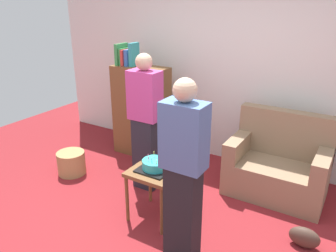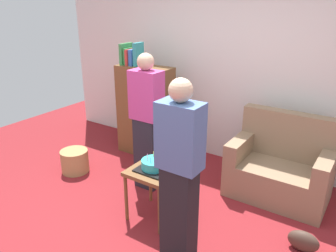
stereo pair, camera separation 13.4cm
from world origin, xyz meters
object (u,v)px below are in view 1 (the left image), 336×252
at_px(side_table, 155,177).
at_px(person_holding_cake, 183,173).
at_px(wicker_basket, 71,163).
at_px(birthday_cake, 155,165).
at_px(handbag, 304,237).
at_px(couch, 278,166).
at_px(bookshelf, 141,110).
at_px(person_blowing_candles, 145,123).

xyz_separation_m(side_table, person_holding_cake, (0.51, -0.34, 0.36)).
relative_size(side_table, wicker_basket, 1.56).
bearing_deg(birthday_cake, handbag, 13.02).
bearing_deg(couch, bookshelf, 178.67).
bearing_deg(person_blowing_candles, person_holding_cake, -30.19).
bearing_deg(side_table, birthday_cake, 86.43).
relative_size(person_holding_cake, handbag, 5.82).
bearing_deg(bookshelf, couch, -1.33).
distance_m(bookshelf, wicker_basket, 1.21).
xyz_separation_m(birthday_cake, handbag, (1.44, 0.33, -0.51)).
xyz_separation_m(couch, person_holding_cake, (-0.45, -1.50, 0.49)).
distance_m(person_holding_cake, handbag, 1.36).
bearing_deg(couch, birthday_cake, -129.48).
relative_size(bookshelf, person_holding_cake, 0.99).
height_order(birthday_cake, person_holding_cake, person_holding_cake).
bearing_deg(birthday_cake, couch, 50.52).
bearing_deg(couch, person_holding_cake, -106.69).
distance_m(couch, bookshelf, 2.02).
distance_m(bookshelf, handbag, 2.69).
relative_size(couch, person_blowing_candles, 0.67).
bearing_deg(wicker_basket, person_blowing_candles, 13.77).
distance_m(side_table, handbag, 1.52).
height_order(wicker_basket, handbag, wicker_basket).
bearing_deg(person_blowing_candles, birthday_cake, -36.63).
bearing_deg(person_holding_cake, person_blowing_candles, -43.15).
xyz_separation_m(couch, wicker_basket, (-2.42, -0.95, -0.19)).
distance_m(side_table, person_blowing_candles, 0.73).
relative_size(birthday_cake, person_blowing_candles, 0.20).
height_order(couch, wicker_basket, couch).
bearing_deg(handbag, person_holding_cake, -144.21).
relative_size(couch, wicker_basket, 3.06).
distance_m(couch, birthday_cake, 1.53).
height_order(bookshelf, person_holding_cake, person_holding_cake).
xyz_separation_m(person_blowing_candles, wicker_basket, (-1.03, -0.25, -0.68)).
relative_size(bookshelf, wicker_basket, 4.48).
xyz_separation_m(person_holding_cake, wicker_basket, (-1.97, 0.55, -0.68)).
bearing_deg(person_blowing_candles, wicker_basket, -156.05).
relative_size(side_table, handbag, 2.00).
height_order(bookshelf, handbag, bookshelf).
relative_size(person_blowing_candles, wicker_basket, 4.53).
height_order(person_blowing_candles, wicker_basket, person_blowing_candles).
bearing_deg(person_blowing_candles, bookshelf, 139.20).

